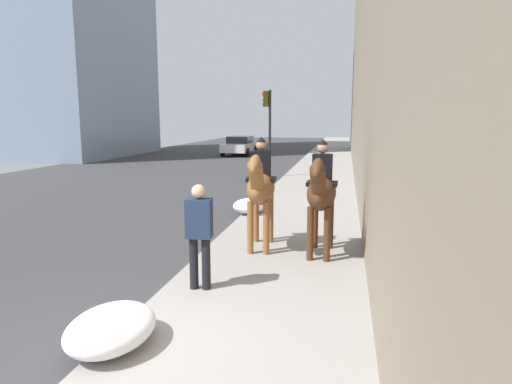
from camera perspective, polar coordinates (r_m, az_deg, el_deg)
The scene contains 8 objects.
sidewalk_slab at distance 5.44m, azimuth -3.42°, elevation -21.36°, with size 120.00×3.27×0.12m, color gray.
mounted_horse_near at distance 9.23m, azimuth 0.57°, elevation 0.64°, with size 2.15×0.66×2.34m.
mounted_horse_far at distance 8.88m, azimuth 8.30°, elevation 0.04°, with size 2.15×0.62×2.31m.
pedestrian_greeting at distance 7.15m, azimuth -7.23°, elevation -4.78°, with size 0.30×0.42×1.70m.
car_near_lane at distance 34.44m, azimuth -2.09°, elevation 5.96°, with size 4.48×2.12×1.44m.
traffic_light_near_curb at distance 20.76m, azimuth 1.54°, elevation 9.11°, with size 0.20×0.44×4.08m.
snow_pile_near at distance 5.89m, azimuth -17.95°, elevation -16.16°, with size 1.30×1.00×0.45m, color white.
snow_pile_far at distance 12.98m, azimuth -0.91°, elevation -1.76°, with size 1.18×0.91×0.41m, color white.
Camera 1 is at (-4.51, -2.85, 2.84)m, focal length 31.46 mm.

